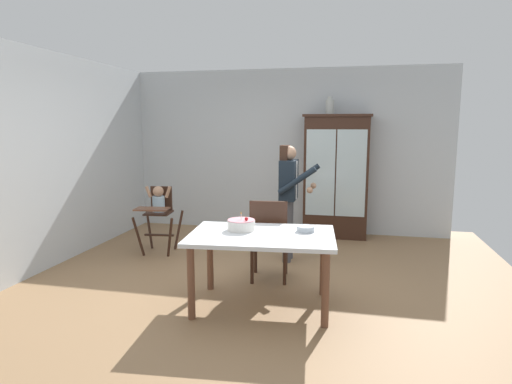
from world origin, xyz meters
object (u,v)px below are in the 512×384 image
(china_cabinet, at_px, (336,176))
(adult_person, at_px, (289,188))
(ceramic_vase, at_px, (330,107))
(dining_table, at_px, (262,244))
(serving_bowl, at_px, (306,229))
(birthday_cake, at_px, (241,225))
(high_chair_with_toddler, at_px, (158,207))
(dining_chair_far_side, at_px, (269,235))

(china_cabinet, relative_size, adult_person, 1.28)
(ceramic_vase, distance_m, dining_table, 3.28)
(serving_bowl, bearing_deg, birthday_cake, -172.83)
(high_chair_with_toddler, bearing_deg, adult_person, -5.77)
(ceramic_vase, distance_m, adult_person, 1.83)
(serving_bowl, height_order, dining_chair_far_side, dining_chair_far_side)
(dining_table, relative_size, serving_bowl, 8.20)
(adult_person, height_order, dining_chair_far_side, adult_person)
(ceramic_vase, bearing_deg, adult_person, -106.98)
(dining_table, xyz_separation_m, serving_bowl, (0.41, 0.18, 0.13))
(high_chair_with_toddler, relative_size, adult_person, 0.62)
(ceramic_vase, relative_size, birthday_cake, 0.96)
(adult_person, height_order, dining_table, adult_person)
(high_chair_with_toddler, distance_m, dining_chair_far_side, 1.90)
(ceramic_vase, height_order, dining_table, ceramic_vase)
(ceramic_vase, xyz_separation_m, serving_bowl, (-0.07, -2.73, -1.30))
(birthday_cake, relative_size, serving_bowl, 1.56)
(dining_table, bearing_deg, serving_bowl, 24.16)
(high_chair_with_toddler, xyz_separation_m, birthday_cake, (1.55, -1.37, 0.14))
(china_cabinet, distance_m, birthday_cake, 2.94)
(ceramic_vase, bearing_deg, high_chair_with_toddler, -147.47)
(dining_chair_far_side, bearing_deg, dining_table, 88.44)
(high_chair_with_toddler, xyz_separation_m, dining_table, (1.78, -1.47, -0.01))
(dining_table, height_order, serving_bowl, serving_bowl)
(adult_person, distance_m, birthday_cake, 1.45)
(high_chair_with_toddler, distance_m, birthday_cake, 2.07)
(adult_person, bearing_deg, china_cabinet, -20.15)
(china_cabinet, distance_m, dining_table, 2.99)
(adult_person, relative_size, serving_bowl, 8.50)
(dining_table, bearing_deg, high_chair_with_toddler, 140.37)
(china_cabinet, distance_m, serving_bowl, 2.74)
(serving_bowl, bearing_deg, dining_chair_far_side, 133.11)
(adult_person, xyz_separation_m, serving_bowl, (0.36, -1.33, -0.20))
(high_chair_with_toddler, xyz_separation_m, dining_chair_far_side, (1.72, -0.80, -0.10))
(adult_person, relative_size, birthday_cake, 5.47)
(dining_table, xyz_separation_m, birthday_cake, (-0.23, 0.10, 0.15))
(dining_table, height_order, birthday_cake, birthday_cake)
(birthday_cake, bearing_deg, china_cabinet, 73.42)
(dining_table, bearing_deg, ceramic_vase, 80.66)
(china_cabinet, bearing_deg, dining_table, -101.72)
(china_cabinet, xyz_separation_m, adult_person, (-0.55, -1.40, -0.01))
(adult_person, xyz_separation_m, birthday_cake, (-0.28, -1.41, -0.17))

